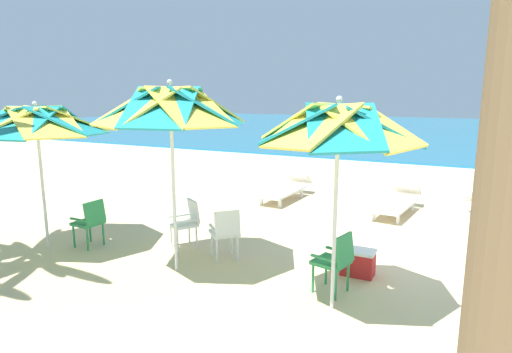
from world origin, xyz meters
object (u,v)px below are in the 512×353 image
sun_lounger_1 (397,202)px  sun_lounger_2 (286,189)px  beach_umbrella_0 (338,127)px  cooler_box (358,262)px  plastic_chair_3 (90,220)px  beach_umbrella_2 (36,122)px  plastic_chair_2 (187,221)px  beachgoer_seated (480,171)px  sun_lounger_0 (490,213)px  beach_umbrella_1 (171,108)px  plastic_chair_0 (336,259)px  plastic_chair_1 (225,231)px

sun_lounger_1 → sun_lounger_2: (-2.83, 0.12, 0.00)m
beach_umbrella_0 → sun_lounger_1: (0.05, 5.02, -2.05)m
cooler_box → beach_umbrella_0: bearing=-92.5°
beach_umbrella_0 → plastic_chair_3: beach_umbrella_0 is taller
beach_umbrella_2 → beach_umbrella_0: bearing=2.2°
plastic_chair_2 → cooler_box: bearing=3.2°
plastic_chair_3 → beachgoer_seated: 11.86m
sun_lounger_2 → plastic_chair_3: bearing=-109.8°
beach_umbrella_2 → cooler_box: size_ratio=5.21×
beach_umbrella_2 → sun_lounger_1: size_ratio=1.18×
beach_umbrella_0 → beachgoer_seated: 10.62m
plastic_chair_3 → sun_lounger_2: (1.75, 4.88, -0.22)m
sun_lounger_2 → beachgoer_seated: 6.90m
sun_lounger_0 → sun_lounger_1: (-1.88, 0.14, 0.00)m
sun_lounger_1 → beachgoer_seated: beachgoer_seated is taller
beach_umbrella_0 → cooler_box: bearing=87.5°
beach_umbrella_1 → plastic_chair_3: bearing=175.1°
plastic_chair_3 → sun_lounger_2: plastic_chair_3 is taller
plastic_chair_3 → cooler_box: (4.59, 0.93, -0.30)m
beach_umbrella_0 → sun_lounger_1: beach_umbrella_0 is taller
beach_umbrella_2 → sun_lounger_0: (7.04, 5.07, -1.97)m
beach_umbrella_0 → sun_lounger_0: 5.63m
beach_umbrella_0 → plastic_chair_0: size_ratio=3.11×
plastic_chair_1 → sun_lounger_1: size_ratio=0.39×
plastic_chair_2 → sun_lounger_1: (3.03, 4.00, -0.22)m
beach_umbrella_0 → beachgoer_seated: bearing=79.8°
plastic_chair_2 → plastic_chair_3: size_ratio=1.00×
beach_umbrella_0 → plastic_chair_0: bearing=101.8°
beach_umbrella_2 → plastic_chair_3: (0.57, 0.45, -1.76)m
plastic_chair_0 → sun_lounger_0: (2.02, 4.45, -0.22)m
plastic_chair_3 → sun_lounger_1: plastic_chair_3 is taller
plastic_chair_3 → sun_lounger_2: size_ratio=0.40×
plastic_chair_0 → plastic_chair_2: bearing=168.6°
sun_lounger_0 → cooler_box: bearing=-117.0°
cooler_box → beach_umbrella_2: bearing=-165.0°
plastic_chair_0 → sun_lounger_1: size_ratio=0.39×
plastic_chair_2 → beach_umbrella_1: bearing=-63.9°
sun_lounger_1 → beachgoer_seated: bearing=71.1°
sun_lounger_2 → cooler_box: bearing=-54.4°
sun_lounger_1 → beachgoer_seated: (1.79, 5.24, 0.01)m
sun_lounger_0 → cooler_box: sun_lounger_0 is taller
cooler_box → sun_lounger_0: bearing=63.0°
beach_umbrella_2 → plastic_chair_2: bearing=29.7°
plastic_chair_2 → beachgoer_seated: (4.82, 9.24, -0.20)m
beachgoer_seated → plastic_chair_3: bearing=-122.5°
plastic_chair_2 → plastic_chair_3: bearing=-154.0°
beach_umbrella_2 → plastic_chair_3: beach_umbrella_2 is taller
plastic_chair_0 → sun_lounger_0: bearing=65.6°
beach_umbrella_0 → plastic_chair_0: beach_umbrella_0 is taller
sun_lounger_0 → sun_lounger_1: same height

